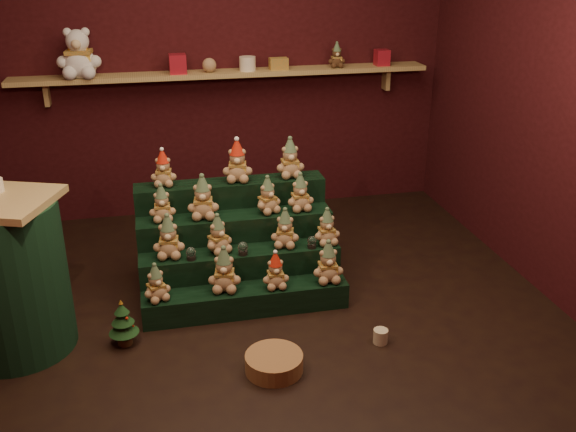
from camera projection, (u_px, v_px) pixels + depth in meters
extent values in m
plane|color=black|center=(268.00, 315.00, 4.37)|extent=(4.00, 4.00, 0.00)
cube|color=black|center=(223.00, 58.00, 5.66)|extent=(4.00, 0.10, 2.80)
cube|color=black|center=(387.00, 272.00, 1.98)|extent=(4.00, 0.10, 2.80)
cube|color=black|center=(571.00, 97.00, 4.23)|extent=(0.10, 4.00, 2.80)
cube|color=tan|center=(226.00, 73.00, 5.54)|extent=(3.60, 0.26, 0.04)
cube|color=tan|center=(47.00, 94.00, 5.35)|extent=(0.04, 0.12, 0.20)
cube|color=tan|center=(386.00, 79.00, 5.95)|extent=(0.04, 0.12, 0.20)
cube|color=black|center=(246.00, 300.00, 4.38)|extent=(1.40, 0.22, 0.18)
cube|color=black|center=(241.00, 274.00, 4.54)|extent=(1.40, 0.22, 0.36)
cube|color=black|center=(236.00, 249.00, 4.70)|extent=(1.40, 0.22, 0.54)
cube|color=black|center=(232.00, 226.00, 4.87)|extent=(1.40, 0.22, 0.72)
cylinder|color=black|center=(191.00, 258.00, 4.34)|extent=(0.06, 0.06, 0.03)
sphere|color=white|center=(191.00, 252.00, 4.33)|extent=(0.07, 0.07, 0.07)
cylinder|color=black|center=(243.00, 253.00, 4.41)|extent=(0.07, 0.07, 0.03)
sphere|color=white|center=(243.00, 247.00, 4.40)|extent=(0.07, 0.07, 0.07)
cylinder|color=black|center=(312.00, 246.00, 4.51)|extent=(0.06, 0.06, 0.02)
sphere|color=white|center=(312.00, 241.00, 4.49)|extent=(0.07, 0.07, 0.07)
cylinder|color=black|center=(8.00, 278.00, 3.86)|extent=(0.70, 0.70, 0.96)
cylinder|color=#442E18|center=(125.00, 340.00, 4.05)|extent=(0.09, 0.09, 0.05)
cone|color=#133516|center=(123.00, 326.00, 4.01)|extent=(0.19, 0.19, 0.09)
cone|color=#133516|center=(122.00, 317.00, 3.98)|extent=(0.14, 0.14, 0.08)
cone|color=#133516|center=(121.00, 308.00, 3.96)|extent=(0.09, 0.09, 0.07)
cone|color=gold|center=(121.00, 302.00, 3.94)|extent=(0.03, 0.03, 0.03)
cylinder|color=beige|center=(265.00, 353.00, 3.87)|extent=(0.11, 0.11, 0.11)
cylinder|color=beige|center=(381.00, 336.00, 4.05)|extent=(0.09, 0.09, 0.09)
cylinder|color=#9A663E|center=(274.00, 363.00, 3.78)|extent=(0.43, 0.43, 0.11)
cube|color=#B51B2C|center=(178.00, 64.00, 5.40)|extent=(0.14, 0.14, 0.16)
cylinder|color=beige|center=(248.00, 64.00, 5.53)|extent=(0.14, 0.14, 0.12)
cube|color=#B51B2C|center=(382.00, 58.00, 5.77)|extent=(0.12, 0.12, 0.14)
sphere|color=tan|center=(209.00, 65.00, 5.46)|extent=(0.12, 0.12, 0.12)
cube|color=orange|center=(279.00, 64.00, 5.59)|extent=(0.16, 0.10, 0.10)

